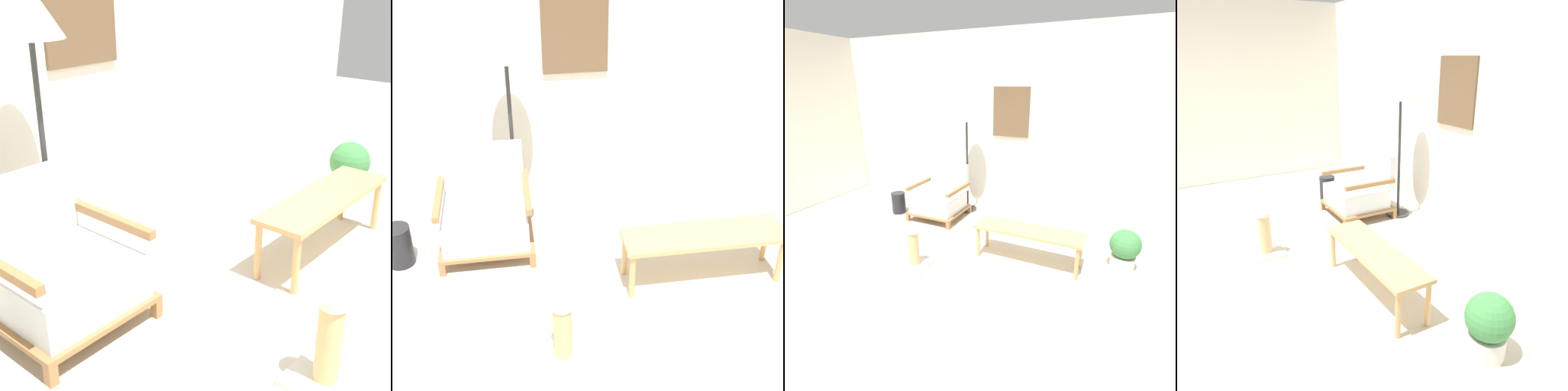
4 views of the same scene
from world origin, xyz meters
TOP-DOWN VIEW (x-y plane):
  - wall_back at (0.00, 2.50)m, footprint 8.00×0.09m
  - armchair at (-0.58, 1.73)m, footprint 0.75×0.71m
  - floor_lamp at (-0.31, 2.14)m, footprint 0.36×0.36m
  - coffee_table at (1.02, 1.04)m, footprint 1.21×0.34m
  - vase at (-1.26, 1.57)m, footprint 0.22×0.22m
  - scratching_post at (-0.10, 0.41)m, footprint 0.33×0.33m

SIDE VIEW (x-z plane):
  - vase at x=-1.26m, z-range 0.00..0.33m
  - scratching_post at x=-0.10m, z-range -0.06..0.40m
  - armchair at x=-0.58m, z-range -0.10..0.69m
  - coffee_table at x=1.02m, z-range 0.15..0.56m
  - wall_back at x=0.00m, z-range 0.00..2.70m
  - floor_lamp at x=-0.31m, z-range 0.61..2.34m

